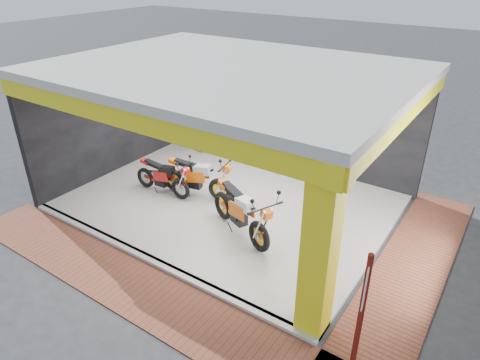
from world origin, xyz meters
name	(u,v)px	position (x,y,z in m)	size (l,w,h in m)	color
ground	(181,239)	(0.00, 0.00, 0.00)	(80.00, 80.00, 0.00)	#2D2D30
showroom_floor	(230,202)	(0.00, 2.00, 0.05)	(8.00, 6.00, 0.10)	white
showroom_ceiling	(229,70)	(0.00, 2.00, 3.60)	(8.40, 6.40, 0.20)	beige
back_wall	(288,111)	(0.00, 5.10, 1.75)	(8.20, 0.20, 3.50)	black
left_wall	(118,114)	(-4.10, 2.00, 1.75)	(0.20, 6.20, 3.50)	black
corner_column	(320,249)	(3.75, -0.75, 1.75)	(0.50, 0.50, 3.50)	yellow
header_beam_front	(134,118)	(0.00, -1.00, 3.30)	(8.40, 0.30, 0.40)	yellow
header_beam_right	(401,114)	(4.00, 2.00, 3.30)	(0.30, 6.40, 0.40)	yellow
floor_kerb	(151,260)	(0.00, -1.02, 0.05)	(8.00, 0.20, 0.10)	white
paver_front	(124,281)	(0.00, -1.80, 0.01)	(9.00, 1.40, 0.03)	brown
paver_right	(412,267)	(4.80, 2.00, 0.01)	(1.40, 7.00, 0.03)	brown
signpost	(362,310)	(4.66, -1.15, 1.25)	(0.09, 0.32, 2.29)	maroon
moto_hero	(259,223)	(1.82, 0.54, 0.83)	(2.40, 0.89, 1.47)	#D55208
moto_row_a	(219,179)	(-0.20, 1.81, 0.77)	(2.19, 0.81, 1.34)	#E95D09
moto_row_b	(180,180)	(-1.14, 1.31, 0.70)	(1.95, 0.72, 1.19)	red
moto_row_c	(199,134)	(-2.73, 4.08, 0.72)	(2.03, 0.75, 1.24)	#9A9BA1
moto_row_d	(243,139)	(-1.27, 4.49, 0.76)	(2.17, 0.80, 1.32)	#AFB1B7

